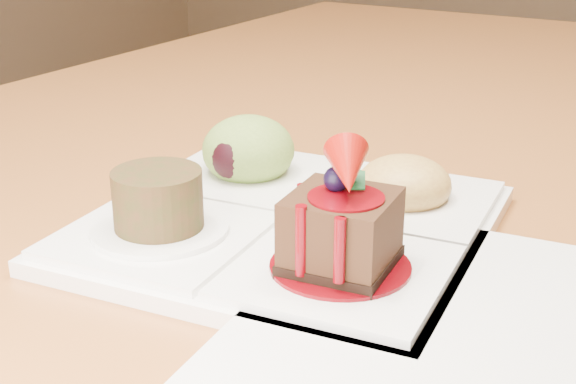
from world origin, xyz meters
The scene contains 3 objects.
dining_table centered at (0.00, 0.00, 0.68)m, with size 1.00×1.80×0.75m.
sampler_plate centered at (0.07, -0.22, 0.77)m, with size 0.31×0.31×0.11m.
second_plate centered at (0.25, -0.30, 0.76)m, with size 0.28×0.28×0.01m, color white.
Camera 1 is at (0.35, -0.70, 1.00)m, focal length 50.00 mm.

